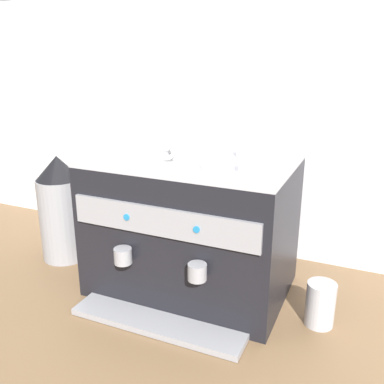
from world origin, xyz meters
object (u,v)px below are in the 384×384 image
at_px(espresso_machine, 192,225).
at_px(coffee_grinder, 61,209).
at_px(ceramic_bowl_3, 254,167).
at_px(milk_pitcher, 320,304).
at_px(ceramic_bowl_0, 255,152).
at_px(ceramic_bowl_2, 140,143).
at_px(ceramic_cup_3, 178,143).
at_px(ceramic_cup_1, 200,143).
at_px(ceramic_cup_2, 184,148).
at_px(ceramic_cup_0, 155,151).
at_px(ceramic_bowl_1, 218,163).

bearing_deg(espresso_machine, coffee_grinder, 179.81).
xyz_separation_m(ceramic_bowl_3, coffee_grinder, (-0.82, 0.12, -0.29)).
height_order(espresso_machine, coffee_grinder, espresso_machine).
distance_m(espresso_machine, milk_pitcher, 0.49).
height_order(espresso_machine, ceramic_bowl_0, ceramic_bowl_0).
bearing_deg(ceramic_bowl_2, ceramic_cup_3, -3.36).
distance_m(ceramic_cup_1, ceramic_cup_2, 0.08).
xyz_separation_m(espresso_machine, ceramic_cup_3, (-0.06, 0.02, 0.28)).
relative_size(ceramic_cup_0, ceramic_cup_2, 1.01).
bearing_deg(ceramic_cup_0, ceramic_cup_2, 34.56).
xyz_separation_m(ceramic_cup_1, coffee_grinder, (-0.59, -0.01, -0.32)).
bearing_deg(ceramic_bowl_1, ceramic_cup_3, 142.26).
bearing_deg(ceramic_bowl_2, ceramic_cup_1, -4.32).
bearing_deg(ceramic_cup_3, ceramic_bowl_3, -24.94).
relative_size(espresso_machine, ceramic_bowl_2, 5.22).
relative_size(ceramic_cup_3, ceramic_bowl_0, 0.72).
distance_m(espresso_machine, ceramic_cup_3, 0.28).
height_order(ceramic_cup_1, milk_pitcher, ceramic_cup_1).
distance_m(ceramic_bowl_1, ceramic_bowl_3, 0.11).
distance_m(ceramic_cup_0, ceramic_bowl_3, 0.32).
bearing_deg(ceramic_cup_1, coffee_grinder, -178.66).
relative_size(espresso_machine, ceramic_cup_0, 6.54).
height_order(ceramic_cup_3, milk_pitcher, ceramic_cup_3).
relative_size(ceramic_cup_3, ceramic_bowl_3, 0.98).
bearing_deg(coffee_grinder, ceramic_cup_2, -6.79).
bearing_deg(ceramic_cup_2, espresso_machine, 91.98).
relative_size(ceramic_cup_3, ceramic_bowl_2, 0.70).
relative_size(espresso_machine, ceramic_bowl_0, 5.40).
bearing_deg(coffee_grinder, espresso_machine, -0.19).
distance_m(ceramic_bowl_2, milk_pitcher, 0.80).
xyz_separation_m(espresso_machine, ceramic_cup_1, (0.02, 0.02, 0.29)).
height_order(ceramic_bowl_3, milk_pitcher, ceramic_bowl_3).
height_order(ceramic_bowl_1, coffee_grinder, ceramic_bowl_1).
height_order(ceramic_bowl_2, milk_pitcher, ceramic_bowl_2).
height_order(ceramic_bowl_3, coffee_grinder, ceramic_bowl_3).
xyz_separation_m(ceramic_bowl_0, ceramic_bowl_1, (-0.06, -0.19, 0.00)).
height_order(espresso_machine, ceramic_cup_1, ceramic_cup_1).
distance_m(ceramic_cup_3, coffee_grinder, 0.59).
distance_m(ceramic_cup_1, ceramic_bowl_0, 0.18).
height_order(ceramic_bowl_0, milk_pitcher, ceramic_bowl_0).
height_order(ceramic_cup_1, ceramic_cup_2, ceramic_cup_1).
height_order(ceramic_cup_2, ceramic_bowl_0, ceramic_cup_2).
xyz_separation_m(ceramic_cup_0, coffee_grinder, (-0.50, 0.12, -0.31)).
bearing_deg(coffee_grinder, ceramic_cup_1, 1.34).
relative_size(ceramic_cup_3, milk_pitcher, 0.62).
relative_size(espresso_machine, coffee_grinder, 1.55).
distance_m(espresso_machine, ceramic_bowl_3, 0.38).
bearing_deg(ceramic_cup_1, ceramic_bowl_3, -30.98).
distance_m(ceramic_cup_2, ceramic_bowl_1, 0.15).
bearing_deg(ceramic_bowl_3, ceramic_bowl_1, -172.27).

